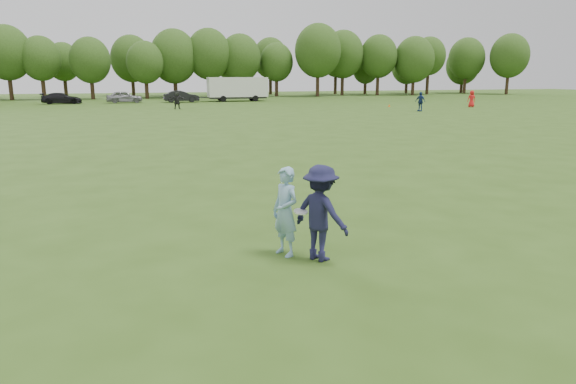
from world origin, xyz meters
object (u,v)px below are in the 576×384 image
Objects in this scene: player_far_d at (177,100)px; car_e at (124,97)px; thrower at (285,212)px; car_d at (61,98)px; player_far_b at (420,102)px; field_cone at (389,105)px; car_f at (181,97)px; player_far_c at (472,99)px; cargo_trailer at (237,88)px; defender at (321,213)px.

player_far_d is 0.44× the size of car_e.
car_d is (-11.06, 60.30, -0.21)m from thrower.
player_far_d is (-22.71, 10.34, 0.03)m from player_far_b.
field_cone is (25.05, 43.41, -0.74)m from thrower.
player_far_d is 0.43× the size of car_f.
car_f is at bearing 83.38° from player_far_d.
player_far_d reaches higher than player_far_c.
car_d is (-12.85, 14.00, -0.30)m from player_far_d.
player_far_b is at bearing -61.48° from cargo_trailer.
cargo_trailer is at bearing 146.58° from thrower.
player_far_d is at bearing -140.40° from player_far_b.
player_far_b is (23.93, 36.42, 0.01)m from defender.
player_far_d is 13.63m from car_f.
defender is at bearing 179.48° from car_e.
cargo_trailer is (11.11, 60.61, 0.88)m from thrower.
car_f is 27.11m from field_cone.
cargo_trailer is (-13.94, 17.20, 1.63)m from field_cone.
player_far_b is 7.51m from field_cone.
field_cone is at bearing -115.48° from car_d.
car_d is 39.87m from field_cone.
cargo_trailer reaches higher than car_e.
thrower reaches higher than car_e.
car_f is (3.48, 59.83, -0.14)m from thrower.
player_far_b is 6.31× the size of field_cone.
field_cone is at bearing 149.89° from player_far_b.
defender is 43.57m from player_far_b.
car_e reaches higher than car_d.
car_d is at bearing 86.62° from car_e.
player_far_c is 0.39× the size of car_d.
defender is 1.02× the size of player_far_c.
field_cone is at bearing -125.17° from car_e.
car_e is at bearing -28.16° from defender.
player_far_c is at bearing -114.80° from car_d.
car_d is 22.20m from cargo_trailer.
player_far_c reaches higher than car_d.
field_cone is at bearing -6.60° from player_far_d.
thrower is 0.95× the size of defender.
player_far_b reaches higher than thrower.
thrower is at bearing 19.74° from defender.
car_e is (-4.22, 60.89, -0.17)m from defender.
cargo_trailer is at bearing 57.41° from player_far_d.
car_d is (-44.51, 20.18, -0.24)m from player_far_c.
player_far_b reaches higher than player_far_c.
thrower is at bearing 178.97° from car_e.
player_far_b is 0.40× the size of car_d.
car_f is (1.68, 13.53, -0.23)m from player_far_d.
cargo_trailer is at bearing -86.04° from car_f.
car_e is at bearing -156.94° from player_far_b.
player_far_b is (24.50, 35.96, 0.06)m from thrower.
defender is 52.22m from player_far_c.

